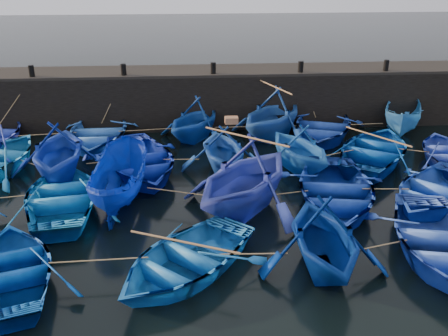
{
  "coord_description": "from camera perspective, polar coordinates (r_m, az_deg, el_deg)",
  "views": [
    {
      "loc": [
        -1.22,
        -12.77,
        7.55
      ],
      "look_at": [
        0.0,
        3.2,
        0.7
      ],
      "focal_mm": 40.0,
      "sensor_mm": 36.0,
      "label": 1
    }
  ],
  "objects": [
    {
      "name": "ground",
      "position": [
        14.89,
        0.94,
        -7.32
      ],
      "size": [
        120.0,
        120.0,
        0.0
      ],
      "primitive_type": "plane",
      "color": "black",
      "rests_on": "ground"
    },
    {
      "name": "quay_wall",
      "position": [
        24.14,
        -1.33,
        8.02
      ],
      "size": [
        26.0,
        2.5,
        2.5
      ],
      "primitive_type": "cube",
      "color": "black",
      "rests_on": "ground"
    },
    {
      "name": "quay_top",
      "position": [
        23.84,
        -1.36,
        11.06
      ],
      "size": [
        26.0,
        2.5,
        0.12
      ],
      "primitive_type": "cube",
      "color": "black",
      "rests_on": "quay_wall"
    },
    {
      "name": "bollard_0",
      "position": [
        23.85,
        -21.14,
        10.31
      ],
      "size": [
        0.24,
        0.24,
        0.5
      ],
      "primitive_type": "cylinder",
      "color": "black",
      "rests_on": "quay_top"
    },
    {
      "name": "bollard_1",
      "position": [
        23.03,
        -11.41,
        10.98
      ],
      "size": [
        0.24,
        0.24,
        0.5
      ],
      "primitive_type": "cylinder",
      "color": "black",
      "rests_on": "quay_top"
    },
    {
      "name": "bollard_2",
      "position": [
        22.89,
        -1.24,
        11.35
      ],
      "size": [
        0.24,
        0.24,
        0.5
      ],
      "primitive_type": "cylinder",
      "color": "black",
      "rests_on": "quay_top"
    },
    {
      "name": "bollard_3",
      "position": [
        23.45,
        8.77,
        11.37
      ],
      "size": [
        0.24,
        0.24,
        0.5
      ],
      "primitive_type": "cylinder",
      "color": "black",
      "rests_on": "quay_top"
    },
    {
      "name": "bollard_4",
      "position": [
        24.65,
        18.04,
        11.1
      ],
      "size": [
        0.24,
        0.24,
        0.5
      ],
      "primitive_type": "cylinder",
      "color": "black",
      "rests_on": "quay_top"
    },
    {
      "name": "boat_1",
      "position": [
        22.18,
        -14.26,
        3.98
      ],
      "size": [
        3.73,
        5.19,
        1.07
      ],
      "primitive_type": "imported",
      "rotation": [
        0.0,
        0.0,
        0.01
      ],
      "color": "blue",
      "rests_on": "ground"
    },
    {
      "name": "boat_2",
      "position": [
        21.93,
        -3.39,
        5.64
      ],
      "size": [
        4.66,
        4.81,
        1.93
      ],
      "primitive_type": "imported",
      "rotation": [
        0.0,
        0.0,
        -0.57
      ],
      "color": "#0E3F98",
      "rests_on": "ground"
    },
    {
      "name": "boat_3",
      "position": [
        22.15,
        5.6,
        6.27
      ],
      "size": [
        5.73,
        5.81,
        2.32
      ],
      "primitive_type": "imported",
      "rotation": [
        0.0,
        0.0,
        -0.69
      ],
      "color": "#1D4D9F",
      "rests_on": "ground"
    },
    {
      "name": "boat_4",
      "position": [
        22.75,
        11.16,
        4.75
      ],
      "size": [
        5.24,
        6.14,
        1.08
      ],
      "primitive_type": "imported",
      "rotation": [
        0.0,
        0.0,
        -0.34
      ],
      "color": "navy",
      "rests_on": "ground"
    },
    {
      "name": "boat_5",
      "position": [
        24.01,
        19.78,
        5.48
      ],
      "size": [
        3.2,
        4.49,
        1.63
      ],
      "primitive_type": "imported",
      "rotation": [
        0.0,
        0.0,
        -0.43
      ],
      "color": "#2A6CAE",
      "rests_on": "ground"
    },
    {
      "name": "boat_7",
      "position": [
        18.85,
        -18.35,
        2.02
      ],
      "size": [
        4.08,
        4.61,
        2.26
      ],
      "primitive_type": "imported",
      "rotation": [
        0.0,
        0.0,
        3.23
      ],
      "color": "#1130A4",
      "rests_on": "ground"
    },
    {
      "name": "boat_8",
      "position": [
        18.75,
        -9.74,
        0.88
      ],
      "size": [
        5.15,
        6.17,
        1.1
      ],
      "primitive_type": "imported",
      "rotation": [
        0.0,
        0.0,
        0.29
      ],
      "color": "navy",
      "rests_on": "ground"
    },
    {
      "name": "boat_9",
      "position": [
        18.49,
        -0.09,
        2.28
      ],
      "size": [
        3.49,
        3.94,
        1.93
      ],
      "primitive_type": "imported",
      "rotation": [
        0.0,
        0.0,
        3.24
      ],
      "color": "#1B4CA8",
      "rests_on": "ground"
    },
    {
      "name": "boat_10",
      "position": [
        18.85,
        8.67,
        2.41
      ],
      "size": [
        4.18,
        4.49,
        1.92
      ],
      "primitive_type": "imported",
      "rotation": [
        0.0,
        0.0,
        3.49
      ],
      "color": "blue",
      "rests_on": "ground"
    },
    {
      "name": "boat_11",
      "position": [
        20.43,
        16.95,
        2.0
      ],
      "size": [
        5.84,
        6.25,
        1.06
      ],
      "primitive_type": "imported",
      "rotation": [
        0.0,
        0.0,
        2.56
      ],
      "color": "navy",
      "rests_on": "ground"
    },
    {
      "name": "boat_14",
      "position": [
        16.74,
        -17.91,
        -2.96
      ],
      "size": [
        4.12,
        5.27,
        1.0
      ],
      "primitive_type": "imported",
      "rotation": [
        0.0,
        0.0,
        3.29
      ],
      "color": "#0E62B7",
      "rests_on": "ground"
    },
    {
      "name": "boat_15",
      "position": [
        16.48,
        -11.95,
        -1.44
      ],
      "size": [
        1.96,
        4.42,
        1.67
      ],
      "primitive_type": "imported",
      "rotation": [
        0.0,
        0.0,
        3.06
      ],
      "color": "#042493",
      "rests_on": "ground"
    },
    {
      "name": "boat_16",
      "position": [
        15.49,
        2.41,
        -0.87
      ],
      "size": [
        6.15,
        6.26,
        2.5
      ],
      "primitive_type": "imported",
      "rotation": [
        0.0,
        0.0,
        -0.66
      ],
      "color": "#2A3AA7",
      "rests_on": "ground"
    },
    {
      "name": "boat_17",
      "position": [
        16.57,
        12.6,
        -2.48
      ],
      "size": [
        4.59,
        5.79,
        1.08
      ],
      "primitive_type": "imported",
      "rotation": [
        0.0,
        0.0,
        -0.18
      ],
      "color": "navy",
      "rests_on": "ground"
    },
    {
      "name": "boat_18",
      "position": [
        17.72,
        23.02,
        -2.32
      ],
      "size": [
        5.7,
        5.68,
        0.97
      ],
      "primitive_type": "imported",
      "rotation": [
        0.0,
        0.0,
        -0.8
      ],
      "color": "blue",
      "rests_on": "ground"
    },
    {
      "name": "boat_21",
      "position": [
        13.59,
        -23.08,
        -10.5
      ],
      "size": [
        4.2,
        4.98,
        0.88
      ],
      "primitive_type": "imported",
      "rotation": [
        0.0,
        0.0,
        3.45
      ],
      "color": "navy",
      "rests_on": "ground"
    },
    {
      "name": "boat_22",
      "position": [
        12.89,
        -4.56,
        -10.3
      ],
      "size": [
        5.36,
        5.46,
        0.93
      ],
      "primitive_type": "imported",
      "rotation": [
        0.0,
        0.0,
        -0.73
      ],
      "color": "blue",
      "rests_on": "ground"
    },
    {
      "name": "boat_23",
      "position": [
        12.96,
        11.33,
        -7.65
      ],
      "size": [
        3.34,
        3.87,
        2.03
      ],
      "primitive_type": "imported",
      "rotation": [
        0.0,
        0.0,
        0.0
      ],
      "color": "navy",
      "rests_on": "ground"
    },
    {
      "name": "boat_24",
      "position": [
        14.7,
        23.37,
        -7.53
      ],
      "size": [
        4.55,
        5.67,
        1.05
      ],
      "primitive_type": "imported",
      "rotation": [
        0.0,
        0.0,
        -0.2
      ],
      "color": "blue",
      "rests_on": "ground"
    },
    {
      "name": "wooden_crate",
      "position": [
        18.16,
        0.86,
        5.49
      ],
      "size": [
        0.48,
        0.35,
        0.23
      ],
      "primitive_type": "cube",
      "color": "brown",
      "rests_on": "boat_9"
    },
    {
      "name": "mooring_ropes",
      "position": [
        18.95,
        -0.76,
        2.47
      ],
      "size": [
        18.15,
        11.64,
        2.1
      ],
      "color": "tan",
      "rests_on": "ground"
    },
    {
      "name": "loose_oars",
      "position": [
        17.18,
        6.48,
        3.2
      ],
      "size": [
        9.77,
        12.2,
        1.63
      ],
      "color": "#99724C",
      "rests_on": "ground"
    }
  ]
}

